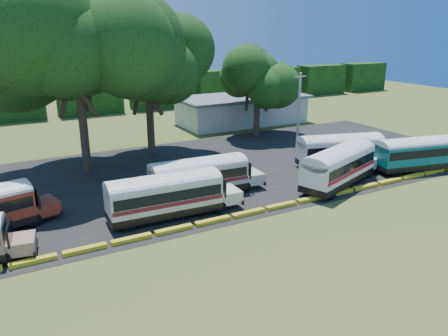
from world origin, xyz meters
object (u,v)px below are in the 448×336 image
bus_white_red (340,164)px  bus_teal (418,152)px  bus_cream_west (167,193)px  tree_west (75,39)px

bus_white_red → bus_teal: 9.76m
bus_teal → bus_cream_west: bearing=-170.7°
bus_cream_west → bus_teal: (25.61, -1.12, 0.03)m
bus_white_red → bus_teal: (9.75, -0.36, -0.09)m
bus_cream_west → bus_white_red: bearing=-0.5°
bus_white_red → tree_west: 26.03m
bus_cream_west → bus_teal: size_ratio=0.98×
tree_west → bus_white_red: bearing=-37.7°
bus_teal → bus_white_red: bearing=-170.4°
bus_teal → tree_west: (-28.61, 14.92, 10.59)m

